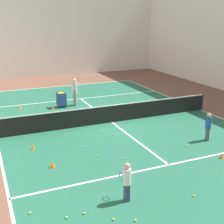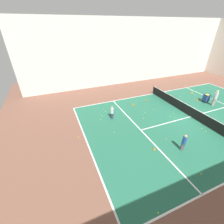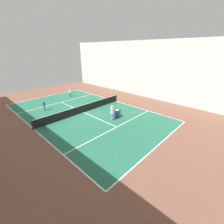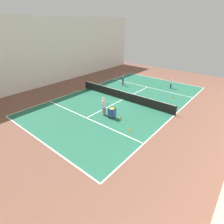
% 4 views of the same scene
% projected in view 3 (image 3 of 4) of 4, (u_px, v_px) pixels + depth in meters
% --- Properties ---
extents(ground_plane, '(34.17, 34.17, 0.00)m').
position_uv_depth(ground_plane, '(84.00, 112.00, 18.56)').
color(ground_plane, brown).
extents(court_playing_area, '(11.87, 20.08, 0.00)m').
position_uv_depth(court_playing_area, '(84.00, 112.00, 18.56)').
color(court_playing_area, '#23664C').
rests_on(court_playing_area, ground).
extents(line_baseline_near, '(11.87, 0.10, 0.00)m').
position_uv_depth(line_baseline_near, '(47.00, 96.00, 24.94)').
color(line_baseline_near, white).
rests_on(line_baseline_near, ground).
extents(line_baseline_far, '(11.87, 0.10, 0.00)m').
position_uv_depth(line_baseline_far, '(158.00, 145.00, 12.17)').
color(line_baseline_far, white).
rests_on(line_baseline_far, ground).
extents(line_sideline_left, '(0.10, 20.08, 0.00)m').
position_uv_depth(line_sideline_left, '(116.00, 101.00, 22.52)').
color(line_sideline_left, white).
rests_on(line_sideline_left, ground).
extents(line_sideline_right, '(0.10, 20.08, 0.00)m').
position_uv_depth(line_sideline_right, '(34.00, 129.00, 14.60)').
color(line_sideline_right, white).
rests_on(line_sideline_right, ground).
extents(line_service_near, '(11.87, 0.10, 0.00)m').
position_uv_depth(line_service_near, '(61.00, 102.00, 22.07)').
color(line_service_near, white).
rests_on(line_service_near, ground).
extents(line_service_far, '(11.87, 0.10, 0.00)m').
position_uv_depth(line_service_far, '(117.00, 127.00, 15.04)').
color(line_service_far, white).
rests_on(line_service_far, ground).
extents(line_centre_service, '(0.10, 11.05, 0.00)m').
position_uv_depth(line_centre_service, '(84.00, 112.00, 18.56)').
color(line_centre_service, white).
rests_on(line_centre_service, ground).
extents(hall_enclosure_left, '(0.15, 30.47, 8.49)m').
position_uv_depth(hall_enclosure_left, '(137.00, 69.00, 24.29)').
color(hall_enclosure_left, silver).
rests_on(hall_enclosure_left, ground).
extents(tennis_net, '(12.17, 0.10, 0.98)m').
position_uv_depth(tennis_net, '(83.00, 108.00, 18.36)').
color(tennis_net, '#2D2D33').
rests_on(tennis_net, ground).
extents(player_near_baseline, '(0.26, 0.58, 1.30)m').
position_uv_depth(player_near_baseline, '(70.00, 92.00, 24.47)').
color(player_near_baseline, '#2D3351').
rests_on(player_near_baseline, ground).
extents(coach_at_net, '(0.46, 0.71, 1.76)m').
position_uv_depth(coach_at_net, '(112.00, 112.00, 16.15)').
color(coach_at_net, gray).
rests_on(coach_at_net, ground).
extents(child_midcourt, '(0.35, 0.35, 1.33)m').
position_uv_depth(child_midcourt, '(44.00, 105.00, 18.84)').
color(child_midcourt, '#4C4C56').
rests_on(child_midcourt, ground).
extents(ball_cart, '(0.53, 0.55, 0.97)m').
position_uv_depth(ball_cart, '(117.00, 112.00, 16.91)').
color(ball_cart, '#2D478C').
rests_on(ball_cart, ground).
extents(training_cone_0, '(0.23, 0.23, 0.22)m').
position_uv_depth(training_cone_0, '(135.00, 112.00, 18.36)').
color(training_cone_0, orange).
rests_on(training_cone_0, ground).
extents(training_cone_1, '(0.20, 0.20, 0.22)m').
position_uv_depth(training_cone_1, '(118.00, 114.00, 17.84)').
color(training_cone_1, orange).
rests_on(training_cone_1, ground).
extents(training_cone_2, '(0.17, 0.17, 0.23)m').
position_uv_depth(training_cone_2, '(45.00, 105.00, 20.72)').
color(training_cone_2, orange).
rests_on(training_cone_2, ground).
extents(training_cone_3, '(0.20, 0.20, 0.28)m').
position_uv_depth(training_cone_3, '(90.00, 97.00, 23.79)').
color(training_cone_3, orange).
rests_on(training_cone_3, ground).
extents(training_cone_4, '(0.17, 0.17, 0.22)m').
position_uv_depth(training_cone_4, '(101.00, 100.00, 22.78)').
color(training_cone_4, orange).
rests_on(training_cone_4, ground).
extents(tennis_ball_0, '(0.07, 0.07, 0.07)m').
position_uv_depth(tennis_ball_0, '(80.00, 94.00, 26.15)').
color(tennis_ball_0, yellow).
rests_on(tennis_ball_0, ground).
extents(tennis_ball_1, '(0.07, 0.07, 0.07)m').
position_uv_depth(tennis_ball_1, '(91.00, 115.00, 17.71)').
color(tennis_ball_1, yellow).
rests_on(tennis_ball_1, ground).
extents(tennis_ball_2, '(0.07, 0.07, 0.07)m').
position_uv_depth(tennis_ball_2, '(65.00, 116.00, 17.51)').
color(tennis_ball_2, yellow).
rests_on(tennis_ball_2, ground).
extents(tennis_ball_3, '(0.07, 0.07, 0.07)m').
position_uv_depth(tennis_ball_3, '(81.00, 101.00, 22.38)').
color(tennis_ball_3, yellow).
rests_on(tennis_ball_3, ground).
extents(tennis_ball_4, '(0.07, 0.07, 0.07)m').
position_uv_depth(tennis_ball_4, '(11.00, 108.00, 19.89)').
color(tennis_ball_4, yellow).
rests_on(tennis_ball_4, ground).
extents(tennis_ball_5, '(0.07, 0.07, 0.07)m').
position_uv_depth(tennis_ball_5, '(67.00, 115.00, 17.78)').
color(tennis_ball_5, yellow).
rests_on(tennis_ball_5, ground).
extents(tennis_ball_6, '(0.07, 0.07, 0.07)m').
position_uv_depth(tennis_ball_6, '(116.00, 158.00, 10.73)').
color(tennis_ball_6, yellow).
rests_on(tennis_ball_6, ground).
extents(tennis_ball_7, '(0.07, 0.07, 0.07)m').
position_uv_depth(tennis_ball_7, '(131.00, 113.00, 18.18)').
color(tennis_ball_7, yellow).
rests_on(tennis_ball_7, ground).
extents(tennis_ball_8, '(0.07, 0.07, 0.07)m').
position_uv_depth(tennis_ball_8, '(27.00, 114.00, 18.08)').
color(tennis_ball_8, yellow).
rests_on(tennis_ball_8, ground).
extents(tennis_ball_9, '(0.07, 0.07, 0.07)m').
position_uv_depth(tennis_ball_9, '(37.00, 130.00, 14.47)').
color(tennis_ball_9, yellow).
rests_on(tennis_ball_9, ground).
extents(tennis_ball_10, '(0.07, 0.07, 0.07)m').
position_uv_depth(tennis_ball_10, '(138.00, 113.00, 18.35)').
color(tennis_ball_10, yellow).
rests_on(tennis_ball_10, ground).
extents(tennis_ball_11, '(0.07, 0.07, 0.07)m').
position_uv_depth(tennis_ball_11, '(57.00, 98.00, 23.79)').
color(tennis_ball_11, yellow).
rests_on(tennis_ball_11, ground).
extents(tennis_ball_12, '(0.07, 0.07, 0.07)m').
position_uv_depth(tennis_ball_12, '(86.00, 93.00, 26.36)').
color(tennis_ball_12, yellow).
rests_on(tennis_ball_12, ground).
extents(tennis_ball_13, '(0.07, 0.07, 0.07)m').
position_uv_depth(tennis_ball_13, '(72.00, 116.00, 17.33)').
color(tennis_ball_13, yellow).
rests_on(tennis_ball_13, ground).
extents(tennis_ball_14, '(0.07, 0.07, 0.07)m').
position_uv_depth(tennis_ball_14, '(128.00, 130.00, 14.47)').
color(tennis_ball_14, yellow).
rests_on(tennis_ball_14, ground).
extents(tennis_ball_15, '(0.07, 0.07, 0.07)m').
position_uv_depth(tennis_ball_15, '(77.00, 94.00, 25.80)').
color(tennis_ball_15, yellow).
rests_on(tennis_ball_15, ground).
extents(tennis_ball_16, '(0.07, 0.07, 0.07)m').
position_uv_depth(tennis_ball_16, '(120.00, 106.00, 20.47)').
color(tennis_ball_16, yellow).
rests_on(tennis_ball_16, ground).
extents(tennis_ball_17, '(0.07, 0.07, 0.07)m').
position_uv_depth(tennis_ball_17, '(87.00, 102.00, 21.87)').
color(tennis_ball_17, yellow).
rests_on(tennis_ball_17, ground).
extents(tennis_ball_18, '(0.07, 0.07, 0.07)m').
position_uv_depth(tennis_ball_18, '(68.00, 95.00, 25.56)').
color(tennis_ball_18, yellow).
rests_on(tennis_ball_18, ground).
extents(tennis_ball_19, '(0.07, 0.07, 0.07)m').
position_uv_depth(tennis_ball_19, '(134.00, 136.00, 13.46)').
color(tennis_ball_19, yellow).
rests_on(tennis_ball_19, ground).
extents(tennis_ball_20, '(0.07, 0.07, 0.07)m').
position_uv_depth(tennis_ball_20, '(64.00, 138.00, 13.17)').
color(tennis_ball_20, yellow).
rests_on(tennis_ball_20, ground).
extents(tennis_ball_21, '(0.07, 0.07, 0.07)m').
position_uv_depth(tennis_ball_21, '(80.00, 107.00, 20.19)').
color(tennis_ball_21, yellow).
rests_on(tennis_ball_21, ground).
extents(tennis_ball_22, '(0.07, 0.07, 0.07)m').
position_uv_depth(tennis_ball_22, '(85.00, 108.00, 19.96)').
color(tennis_ball_22, yellow).
rests_on(tennis_ball_22, ground).
extents(tennis_ball_23, '(0.07, 0.07, 0.07)m').
position_uv_depth(tennis_ball_23, '(72.00, 94.00, 25.74)').
color(tennis_ball_23, yellow).
rests_on(tennis_ball_23, ground).
extents(tennis_ball_24, '(0.07, 0.07, 0.07)m').
position_uv_depth(tennis_ball_24, '(74.00, 102.00, 22.28)').
color(tennis_ball_24, yellow).
rests_on(tennis_ball_24, ground).
extents(tennis_ball_25, '(0.07, 0.07, 0.07)m').
position_uv_depth(tennis_ball_25, '(54.00, 107.00, 20.14)').
color(tennis_ball_25, yellow).
rests_on(tennis_ball_25, ground).
extents(tennis_ball_26, '(0.07, 0.07, 0.07)m').
position_uv_depth(tennis_ball_26, '(119.00, 109.00, 19.56)').
color(tennis_ball_26, yellow).
rests_on(tennis_ball_26, ground).
extents(tennis_ball_27, '(0.07, 0.07, 0.07)m').
position_uv_depth(tennis_ball_27, '(52.00, 94.00, 25.94)').
color(tennis_ball_27, yellow).
rests_on(tennis_ball_27, ground).
extents(tennis_ball_28, '(0.07, 0.07, 0.07)m').
position_uv_depth(tennis_ball_28, '(39.00, 129.00, 14.54)').
color(tennis_ball_28, yellow).
rests_on(tennis_ball_28, ground).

